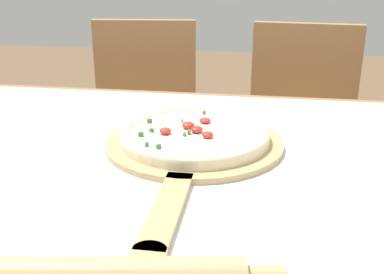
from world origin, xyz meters
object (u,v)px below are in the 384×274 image
pizza_peel (192,148)px  chair_left (144,126)px  chair_right (300,134)px  pizza (194,134)px

pizza_peel → chair_left: chair_left is taller
pizza_peel → chair_left: (-0.30, 0.78, -0.25)m
chair_left → chair_right: 0.57m
chair_left → pizza: bearing=-74.6°
chair_right → pizza: bearing=-105.6°
chair_right → chair_left: bearing=-175.8°
chair_left → chair_right: bearing=-6.6°
pizza → chair_left: 0.85m
pizza_peel → chair_left: size_ratio=0.66×
pizza_peel → pizza: size_ratio=1.97×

